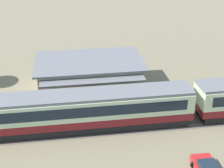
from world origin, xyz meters
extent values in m
plane|color=#7A7056|center=(0.00, 0.00, 0.00)|extent=(600.00, 600.00, 0.00)
cylinder|color=black|center=(6.06, 1.09, 0.45)|extent=(0.90, 0.18, 0.90)
cube|color=maroon|center=(-8.49, 0.37, 1.30)|extent=(20.26, 3.16, 0.80)
cube|color=beige|center=(-8.49, 0.37, 2.67)|extent=(20.26, 3.16, 1.95)
cube|color=#192330|center=(-8.49, 0.37, 2.77)|extent=(18.64, 3.20, 1.09)
cube|color=slate|center=(-8.49, 0.37, 3.80)|extent=(20.26, 2.97, 0.30)
cube|color=black|center=(-8.49, 0.37, 0.46)|extent=(19.45, 2.72, 0.88)
cylinder|color=black|center=(-1.80, -0.35, 0.45)|extent=(0.90, 0.18, 0.90)
cylinder|color=black|center=(-1.80, 1.09, 0.45)|extent=(0.90, 0.18, 0.90)
cylinder|color=black|center=(-15.17, -0.35, 0.45)|extent=(0.90, 0.18, 0.90)
cylinder|color=black|center=(-15.17, 1.09, 0.45)|extent=(0.90, 0.18, 0.90)
cube|color=#665B51|center=(-14.94, 0.37, 0.01)|extent=(122.26, 3.60, 0.01)
cube|color=#4C4238|center=(-14.94, -0.35, 0.02)|extent=(122.26, 0.12, 0.04)
cube|color=#4C4238|center=(-14.94, 1.09, 0.02)|extent=(122.26, 0.12, 0.04)
cube|color=#BCB293|center=(-7.80, 9.30, 1.75)|extent=(12.06, 7.44, 3.50)
cube|color=slate|center=(-7.80, 9.30, 3.60)|extent=(13.03, 8.04, 0.20)
cube|color=slate|center=(-7.80, 4.78, 3.10)|extent=(11.58, 1.60, 0.16)
cylinder|color=brown|center=(-7.80, 4.18, 1.51)|extent=(0.14, 0.14, 3.02)
cylinder|color=black|center=(1.07, -7.08, 0.31)|extent=(0.62, 0.20, 0.62)
cylinder|color=black|center=(-0.45, -7.04, 0.31)|extent=(0.62, 0.20, 0.62)
camera|label=1|loc=(-10.79, -28.81, 19.35)|focal=55.00mm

